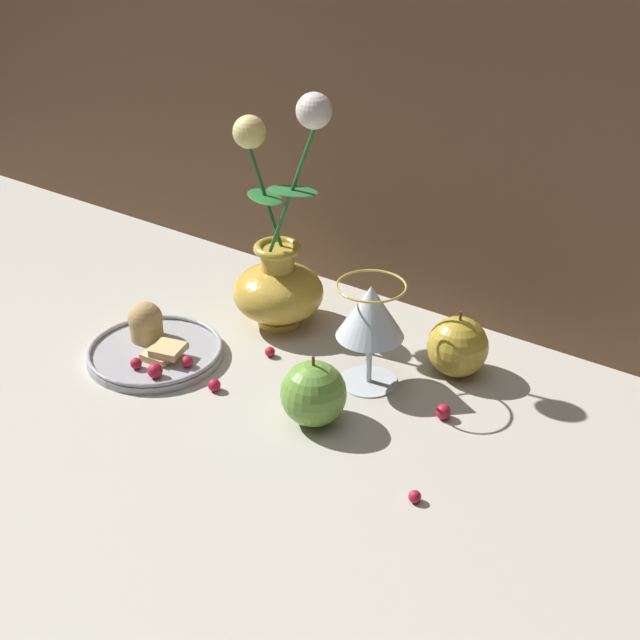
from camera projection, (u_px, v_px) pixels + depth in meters
The scene contains 10 objects.
ground_plane at pixel (310, 378), 1.16m from camera, with size 2.40×2.40×0.00m, color #B7B2A3.
vase at pixel (278, 272), 1.25m from camera, with size 0.17×0.13×0.35m.
plate_with_pastries at pixel (153, 345), 1.21m from camera, with size 0.18×0.18×0.06m.
wine_glass at pixel (370, 315), 1.11m from camera, with size 0.09×0.09×0.14m.
apple_beside_vase at pixel (458, 347), 1.15m from camera, with size 0.08×0.08×0.09m.
apple_near_glass at pixel (313, 393), 1.06m from camera, with size 0.08×0.08×0.09m.
berry_near_plate at pixel (214, 385), 1.13m from camera, with size 0.02×0.02×0.02m, color #AD192D.
berry_front_center at pixel (443, 412), 1.08m from camera, with size 0.02×0.02×0.02m, color #AD192D.
berry_by_glass_stem at pixel (270, 352), 1.21m from camera, with size 0.01×0.01×0.01m, color #AD192D.
berry_under_candlestick at pixel (415, 497), 0.95m from camera, with size 0.01×0.01×0.01m, color #AD192D.
Camera 1 is at (0.57, -0.79, 0.64)m, focal length 50.00 mm.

